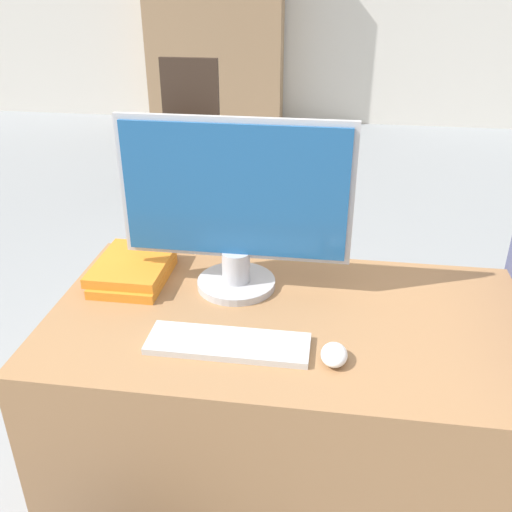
% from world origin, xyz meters
% --- Properties ---
extents(desk, '(1.19, 0.66, 0.74)m').
position_xyz_m(desk, '(0.00, 0.33, 0.37)').
color(desk, '#9E7047').
rests_on(desk, ground_plane).
extents(monitor, '(0.59, 0.21, 0.46)m').
position_xyz_m(monitor, '(-0.15, 0.45, 0.98)').
color(monitor, '#B7B7BC').
rests_on(monitor, desk).
extents(keyboard, '(0.37, 0.12, 0.02)m').
position_xyz_m(keyboard, '(-0.12, 0.18, 0.75)').
color(keyboard, silver).
rests_on(keyboard, desk).
extents(mouse, '(0.06, 0.08, 0.04)m').
position_xyz_m(mouse, '(0.12, 0.16, 0.76)').
color(mouse, white).
rests_on(mouse, desk).
extents(book_stack, '(0.19, 0.26, 0.05)m').
position_xyz_m(book_stack, '(-0.44, 0.46, 0.77)').
color(book_stack, orange).
rests_on(book_stack, desk).
extents(far_chair, '(0.44, 0.44, 0.90)m').
position_xyz_m(far_chair, '(-1.03, 3.27, 0.50)').
color(far_chair, '#38281E').
rests_on(far_chair, ground_plane).
extents(bookshelf_far, '(1.36, 0.32, 1.99)m').
position_xyz_m(bookshelf_far, '(-1.18, 5.04, 1.00)').
color(bookshelf_far, '#9E7A56').
rests_on(bookshelf_far, ground_plane).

